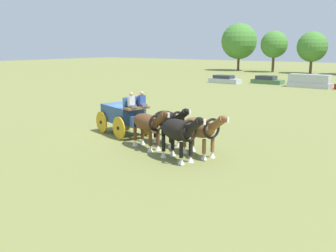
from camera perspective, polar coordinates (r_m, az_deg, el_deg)
The scene contains 12 objects.
ground_plane at distance 23.43m, azimuth -6.58°, elevation -1.16°, with size 220.00×220.00×0.00m, color olive.
show_wagon at distance 23.05m, azimuth -6.44°, elevation 1.70°, with size 5.70×2.82×2.70m.
draft_horse_rear_near at distance 20.47m, azimuth 0.03°, elevation 0.76°, with size 3.01×1.51×2.17m.
draft_horse_rear_off at distance 19.73m, azimuth -2.99°, elevation 0.36°, with size 3.03×1.45×2.18m.
draft_horse_lead_near at distance 18.47m, azimuth 4.78°, elevation -0.40°, with size 3.04×1.55×2.20m.
draft_horse_lead_off at distance 17.66m, azimuth 1.58°, elevation -0.78°, with size 2.93×1.53×2.25m.
parked_vehicle_a at distance 55.49m, azimuth 8.33°, elevation 6.76°, with size 4.52×1.90×1.12m.
parked_vehicle_b at distance 55.82m, azimuth 14.37°, elevation 6.54°, with size 4.36×1.96×1.12m.
parked_vehicle_c at distance 52.17m, azimuth 20.09°, elevation 6.21°, with size 5.25×1.95×1.65m.
tree_a at distance 84.05m, azimuth 10.42°, elevation 12.17°, with size 7.39×7.39×9.77m.
tree_b at distance 80.43m, azimuth 15.34°, elevation 11.50°, with size 5.25×5.25×8.05m.
tree_c at distance 78.35m, azimuth 20.44°, elevation 10.86°, with size 5.57×5.57×7.76m.
Camera 1 is at (15.52, -16.76, 5.21)m, focal length 41.44 mm.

